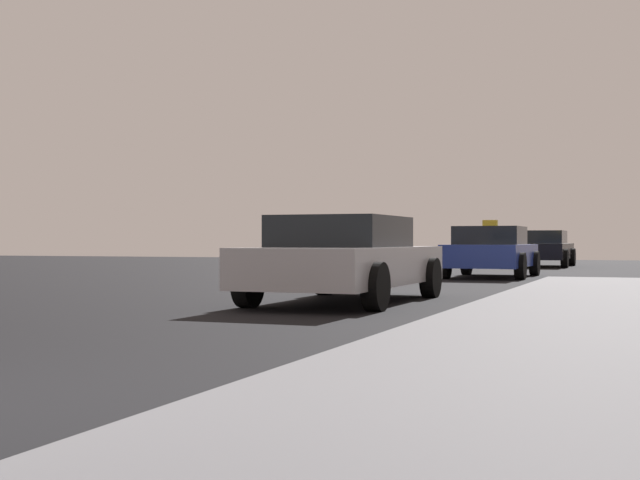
{
  "coord_description": "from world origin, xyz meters",
  "views": [
    {
      "loc": [
        4.12,
        -2.99,
        0.91
      ],
      "look_at": [
        1.7,
        3.26,
        0.92
      ],
      "focal_mm": 48.64,
      "sensor_mm": 36.0,
      "label": 1
    }
  ],
  "objects": [
    {
      "name": "car_black",
      "position": [
        0.41,
        28.38,
        0.65
      ],
      "size": [
        2.04,
        4.39,
        1.27
      ],
      "color": "black",
      "rests_on": "ground_plane"
    },
    {
      "name": "car_blue",
      "position": [
        0.3,
        18.81,
        0.65
      ],
      "size": [
        2.01,
        4.03,
        1.43
      ],
      "color": "#233899",
      "rests_on": "ground_plane"
    },
    {
      "name": "car_silver",
      "position": [
        -0.14,
        9.08,
        0.65
      ],
      "size": [
        2.04,
        4.59,
        1.27
      ],
      "color": "#B7B7BF",
      "rests_on": "ground_plane"
    }
  ]
}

